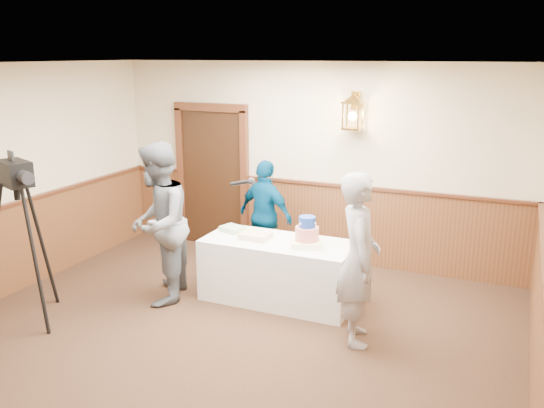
{
  "coord_description": "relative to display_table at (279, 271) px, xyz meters",
  "views": [
    {
      "loc": [
        2.67,
        -4.06,
        2.9
      ],
      "look_at": [
        0.15,
        1.7,
        1.25
      ],
      "focal_mm": 38.0,
      "sensor_mm": 36.0,
      "label": 1
    }
  ],
  "objects": [
    {
      "name": "ground",
      "position": [
        -0.15,
        -1.9,
        -0.38
      ],
      "size": [
        7.0,
        7.0,
        0.0
      ],
      "primitive_type": "plane",
      "color": "#311E13",
      "rests_on": "ground"
    },
    {
      "name": "room_shell",
      "position": [
        -0.21,
        -1.45,
        1.15
      ],
      "size": [
        6.02,
        7.02,
        2.81
      ],
      "color": "beige",
      "rests_on": "ground"
    },
    {
      "name": "display_table",
      "position": [
        0.0,
        0.0,
        0.0
      ],
      "size": [
        1.8,
        0.8,
        0.75
      ],
      "primitive_type": "cube",
      "color": "white",
      "rests_on": "ground"
    },
    {
      "name": "tiered_cake",
      "position": [
        0.36,
        -0.03,
        0.51
      ],
      "size": [
        0.43,
        0.43,
        0.35
      ],
      "rotation": [
        0.0,
        0.0,
        0.33
      ],
      "color": "#FEFAC1",
      "rests_on": "display_table"
    },
    {
      "name": "sheet_cake_yellow",
      "position": [
        -0.29,
        -0.04,
        0.41
      ],
      "size": [
        0.35,
        0.28,
        0.07
      ],
      "primitive_type": "cube",
      "rotation": [
        0.0,
        0.0,
        -0.03
      ],
      "color": "#E3C788",
      "rests_on": "display_table"
    },
    {
      "name": "sheet_cake_green",
      "position": [
        -0.68,
        0.12,
        0.41
      ],
      "size": [
        0.32,
        0.29,
        0.06
      ],
      "primitive_type": "cube",
      "rotation": [
        0.0,
        0.0,
        -0.28
      ],
      "color": "#8ABE86",
      "rests_on": "display_table"
    },
    {
      "name": "interviewer",
      "position": [
        -1.3,
        -0.57,
        0.59
      ],
      "size": [
        1.65,
        1.13,
        1.93
      ],
      "rotation": [
        0.0,
        0.0,
        -1.23
      ],
      "color": "slate",
      "rests_on": "ground"
    },
    {
      "name": "baker",
      "position": [
        1.13,
        -0.61,
        0.52
      ],
      "size": [
        0.64,
        0.76,
        1.79
      ],
      "primitive_type": "imported",
      "rotation": [
        0.0,
        0.0,
        1.94
      ],
      "color": "#939197",
      "rests_on": "ground"
    },
    {
      "name": "assistant_p",
      "position": [
        -0.57,
        0.89,
        0.39
      ],
      "size": [
        0.96,
        0.62,
        1.52
      ],
      "primitive_type": "imported",
      "rotation": [
        0.0,
        0.0,
        2.84
      ],
      "color": "navy",
      "rests_on": "ground"
    },
    {
      "name": "tv_camera_rig",
      "position": [
        -2.34,
        -1.61,
        0.44
      ],
      "size": [
        0.7,
        0.66,
        1.81
      ],
      "rotation": [
        0.0,
        0.0,
        -0.4
      ],
      "color": "black",
      "rests_on": "ground"
    }
  ]
}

